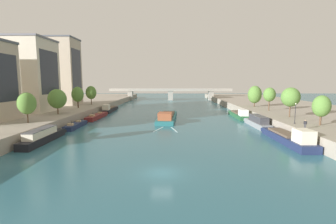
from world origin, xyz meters
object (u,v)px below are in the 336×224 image
at_px(tree_right_distant, 321,106).
at_px(tree_right_by_lamp, 255,95).
at_px(tree_left_midway, 27,103).
at_px(tree_right_far, 291,97).
at_px(moored_boat_left_upstream, 76,125).
at_px(tree_right_second, 269,95).
at_px(person_on_quay, 305,124).
at_px(barge_midriver, 167,117).
at_px(tree_left_past_mid, 57,99).
at_px(moored_boat_left_near, 97,116).
at_px(moored_boat_left_gap_after, 110,109).
at_px(tree_left_far, 91,93).
at_px(tree_left_end_of_row, 78,94).
at_px(moored_boat_right_second, 289,138).
at_px(moored_boat_right_near, 258,122).
at_px(moored_boat_left_end, 43,136).
at_px(lamppost_right_bank, 295,112).
at_px(moored_boat_right_gap_after, 239,114).
at_px(bridge_far, 171,93).

relative_size(tree_right_distant, tree_right_by_lamp, 0.82).
relative_size(tree_left_midway, tree_right_far, 0.88).
xyz_separation_m(moored_boat_left_upstream, tree_right_second, (50.96, 14.06, 6.55)).
bearing_deg(tree_right_by_lamp, tree_right_far, -89.65).
relative_size(tree_right_far, person_on_quay, 4.31).
distance_m(barge_midriver, tree_left_past_mid, 29.51).
xyz_separation_m(tree_left_past_mid, tree_right_second, (57.77, 8.39, 0.69)).
distance_m(moored_boat_left_near, tree_right_by_lamp, 51.66).
bearing_deg(moored_boat_left_gap_after, moored_boat_left_near, -88.17).
height_order(moored_boat_left_near, tree_left_far, tree_left_far).
xyz_separation_m(tree_left_midway, tree_right_distant, (57.99, -1.56, -0.29)).
distance_m(moored_boat_left_near, tree_left_past_mid, 12.78).
bearing_deg(tree_left_past_mid, tree_right_second, 8.26).
bearing_deg(tree_right_by_lamp, tree_left_past_mid, -160.91).
xyz_separation_m(moored_boat_left_upstream, tree_left_end_of_row, (-7.23, 20.14, 6.24)).
xyz_separation_m(barge_midriver, moored_boat_right_second, (22.12, -25.94, 0.13)).
bearing_deg(tree_left_far, tree_right_second, -17.16).
distance_m(barge_midriver, tree_left_midway, 34.82).
distance_m(moored_boat_left_gap_after, moored_boat_right_near, 52.18).
xyz_separation_m(barge_midriver, tree_left_end_of_row, (-28.67, 8.00, 5.92)).
bearing_deg(moored_boat_right_near, moored_boat_left_end, -159.83).
bearing_deg(moored_boat_left_gap_after, lamppost_right_bank, -39.08).
xyz_separation_m(moored_boat_right_second, tree_right_far, (7.23, 15.09, 6.19)).
height_order(moored_boat_right_second, tree_left_end_of_row, tree_left_end_of_row).
distance_m(moored_boat_left_end, moored_boat_left_gap_after, 44.82).
xyz_separation_m(tree_left_midway, person_on_quay, (53.00, -5.44, -3.05)).
height_order(moored_boat_left_gap_after, lamppost_right_bank, lamppost_right_bank).
bearing_deg(moored_boat_right_second, moored_boat_left_near, 146.78).
distance_m(barge_midriver, person_on_quay, 35.85).
bearing_deg(moored_boat_right_gap_after, person_on_quay, -84.13).
bearing_deg(moored_boat_right_second, moored_boat_left_upstream, 162.42).
relative_size(moored_boat_left_gap_after, tree_left_far, 2.38).
distance_m(tree_left_midway, tree_right_by_lamp, 66.21).
bearing_deg(tree_right_far, moored_boat_right_second, -115.59).
relative_size(moored_boat_right_near, tree_left_past_mid, 2.01).
distance_m(moored_boat_right_near, tree_left_past_mid, 50.81).
height_order(tree_right_by_lamp, lamppost_right_bank, tree_right_by_lamp).
height_order(barge_midriver, tree_left_end_of_row, tree_left_end_of_row).
bearing_deg(tree_left_far, lamppost_right_bank, -36.17).
bearing_deg(bridge_far, tree_left_midway, -106.80).
relative_size(tree_left_midway, lamppost_right_bank, 1.51).
relative_size(tree_right_distant, tree_right_second, 0.86).
height_order(barge_midriver, tree_right_far, tree_right_far).
xyz_separation_m(moored_boat_left_end, moored_boat_left_near, (0.72, 28.50, -0.47)).
distance_m(tree_left_past_mid, tree_right_by_lamp, 60.80).
xyz_separation_m(moored_boat_right_gap_after, tree_left_past_mid, (-50.17, -11.74, 5.53)).
height_order(tree_right_distant, tree_right_by_lamp, tree_right_by_lamp).
bearing_deg(moored_boat_right_second, moored_boat_left_gap_after, 134.38).
xyz_separation_m(moored_boat_right_second, moored_boat_right_gap_after, (-0.21, 31.22, -0.12)).
height_order(tree_left_midway, person_on_quay, tree_left_midway).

